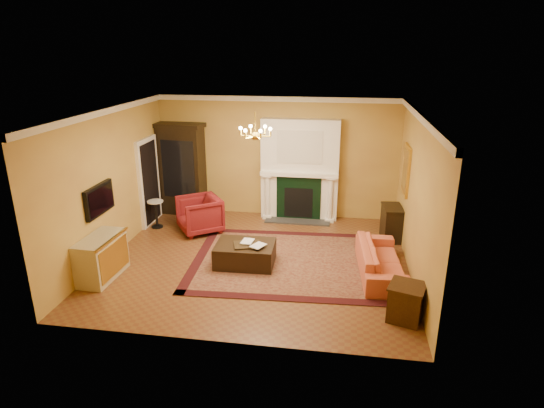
% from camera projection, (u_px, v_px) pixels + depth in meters
% --- Properties ---
extents(floor, '(6.00, 5.50, 0.02)m').
position_uv_depth(floor, '(257.00, 260.00, 9.27)').
color(floor, brown).
rests_on(floor, ground).
extents(ceiling, '(6.00, 5.50, 0.02)m').
position_uv_depth(ceiling, '(255.00, 111.00, 8.28)').
color(ceiling, white).
rests_on(ceiling, wall_back).
extents(wall_back, '(6.00, 0.02, 3.00)m').
position_uv_depth(wall_back, '(277.00, 157.00, 11.35)').
color(wall_back, gold).
rests_on(wall_back, floor).
extents(wall_front, '(6.00, 0.02, 3.00)m').
position_uv_depth(wall_front, '(218.00, 250.00, 6.20)').
color(wall_front, gold).
rests_on(wall_front, floor).
extents(wall_left, '(0.02, 5.50, 3.00)m').
position_uv_depth(wall_left, '(111.00, 183.00, 9.21)').
color(wall_left, gold).
rests_on(wall_left, floor).
extents(wall_right, '(0.02, 5.50, 3.00)m').
position_uv_depth(wall_right, '(417.00, 198.00, 8.34)').
color(wall_right, gold).
rests_on(wall_right, floor).
extents(fireplace, '(1.90, 0.70, 2.50)m').
position_uv_depth(fireplace, '(300.00, 172.00, 11.19)').
color(fireplace, white).
rests_on(fireplace, wall_back).
extents(crown_molding, '(6.00, 5.50, 0.12)m').
position_uv_depth(crown_molding, '(264.00, 108.00, 9.19)').
color(crown_molding, white).
rests_on(crown_molding, ceiling).
extents(doorway, '(0.08, 1.05, 2.10)m').
position_uv_depth(doorway, '(149.00, 182.00, 10.94)').
color(doorway, white).
rests_on(doorway, wall_left).
extents(tv_panel, '(0.09, 0.95, 0.58)m').
position_uv_depth(tv_panel, '(99.00, 200.00, 8.69)').
color(tv_panel, black).
rests_on(tv_panel, wall_left).
extents(gilt_mirror, '(0.06, 0.76, 1.05)m').
position_uv_depth(gilt_mirror, '(406.00, 170.00, 9.60)').
color(gilt_mirror, gold).
rests_on(gilt_mirror, wall_right).
extents(chandelier, '(0.63, 0.55, 0.53)m').
position_uv_depth(chandelier, '(255.00, 133.00, 8.41)').
color(chandelier, gold).
rests_on(chandelier, ceiling).
extents(oriental_rug, '(4.26, 3.29, 0.02)m').
position_uv_depth(oriental_rug, '(295.00, 261.00, 9.19)').
color(oriental_rug, '#40100D').
rests_on(oriental_rug, floor).
extents(china_cabinet, '(1.16, 0.62, 2.24)m').
position_uv_depth(china_cabinet, '(182.00, 171.00, 11.57)').
color(china_cabinet, black).
rests_on(china_cabinet, floor).
extents(wingback_armchair, '(1.21, 1.22, 0.93)m').
position_uv_depth(wingback_armchair, '(199.00, 213.00, 10.55)').
color(wingback_armchair, maroon).
rests_on(wingback_armchair, floor).
extents(pedestal_table, '(0.38, 0.38, 0.67)m').
position_uv_depth(pedestal_table, '(156.00, 212.00, 10.81)').
color(pedestal_table, black).
rests_on(pedestal_table, floor).
extents(commode, '(0.55, 1.11, 0.81)m').
position_uv_depth(commode, '(101.00, 257.00, 8.45)').
color(commode, '#BAAE88').
rests_on(commode, floor).
extents(coral_sofa, '(0.71, 2.01, 0.77)m').
position_uv_depth(coral_sofa, '(381.00, 256.00, 8.58)').
color(coral_sofa, '#BC513B').
rests_on(coral_sofa, floor).
extents(end_table, '(0.62, 0.62, 0.58)m').
position_uv_depth(end_table, '(406.00, 303.00, 7.17)').
color(end_table, '#36230E').
rests_on(end_table, floor).
extents(console_table, '(0.44, 0.70, 0.75)m').
position_uv_depth(console_table, '(391.00, 224.00, 10.16)').
color(console_table, black).
rests_on(console_table, floor).
extents(leather_ottoman, '(1.17, 0.87, 0.43)m').
position_uv_depth(leather_ottoman, '(245.00, 254.00, 9.01)').
color(leather_ottoman, black).
rests_on(leather_ottoman, oriental_rug).
extents(ottoman_tray, '(0.60, 0.52, 0.03)m').
position_uv_depth(ottoman_tray, '(247.00, 245.00, 8.86)').
color(ottoman_tray, black).
rests_on(ottoman_tray, leather_ottoman).
extents(book_a, '(0.23, 0.05, 0.30)m').
position_uv_depth(book_a, '(242.00, 235.00, 8.91)').
color(book_a, gray).
rests_on(book_a, ottoman_tray).
extents(book_b, '(0.21, 0.12, 0.30)m').
position_uv_depth(book_b, '(254.00, 238.00, 8.77)').
color(book_b, gray).
rests_on(book_b, ottoman_tray).
extents(topiary_left, '(0.15, 0.15, 0.41)m').
position_uv_depth(topiary_left, '(273.00, 161.00, 11.16)').
color(topiary_left, gray).
rests_on(topiary_left, fireplace).
extents(topiary_right, '(0.14, 0.14, 0.38)m').
position_uv_depth(topiary_right, '(330.00, 164.00, 10.96)').
color(topiary_right, gray).
rests_on(topiary_right, fireplace).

